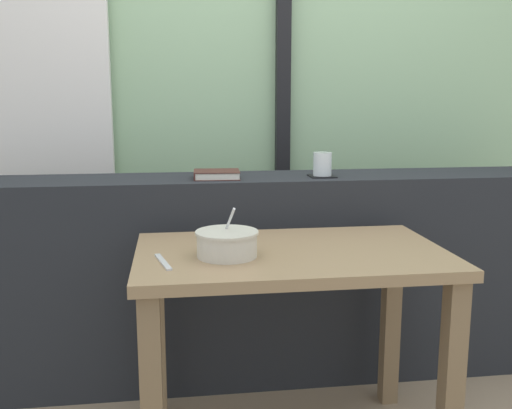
{
  "coord_description": "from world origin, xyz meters",
  "views": [
    {
      "loc": [
        -0.39,
        -1.76,
        1.16
      ],
      "look_at": [
        -0.1,
        0.33,
        0.77
      ],
      "focal_mm": 41.2,
      "sensor_mm": 36.0,
      "label": 1
    }
  ],
  "objects_px": {
    "soup_bowl": "(227,244)",
    "breakfast_table": "(291,288)",
    "fork_utensil": "(163,262)",
    "coaster_square": "(322,176)",
    "juice_glass": "(322,165)",
    "closed_book": "(216,174)"
  },
  "relations": [
    {
      "from": "coaster_square",
      "to": "closed_book",
      "type": "distance_m",
      "value": 0.42
    },
    {
      "from": "soup_bowl",
      "to": "fork_utensil",
      "type": "height_order",
      "value": "soup_bowl"
    },
    {
      "from": "fork_utensil",
      "to": "soup_bowl",
      "type": "bearing_deg",
      "value": -0.1
    },
    {
      "from": "breakfast_table",
      "to": "closed_book",
      "type": "relative_size",
      "value": 5.28
    },
    {
      "from": "juice_glass",
      "to": "coaster_square",
      "type": "bearing_deg",
      "value": 90.0
    },
    {
      "from": "fork_utensil",
      "to": "coaster_square",
      "type": "bearing_deg",
      "value": 30.37
    },
    {
      "from": "closed_book",
      "to": "soup_bowl",
      "type": "relative_size",
      "value": 0.97
    },
    {
      "from": "breakfast_table",
      "to": "coaster_square",
      "type": "height_order",
      "value": "coaster_square"
    },
    {
      "from": "coaster_square",
      "to": "closed_book",
      "type": "relative_size",
      "value": 0.54
    },
    {
      "from": "soup_bowl",
      "to": "juice_glass",
      "type": "bearing_deg",
      "value": 51.6
    },
    {
      "from": "coaster_square",
      "to": "soup_bowl",
      "type": "xyz_separation_m",
      "value": [
        -0.43,
        -0.54,
        -0.12
      ]
    },
    {
      "from": "breakfast_table",
      "to": "soup_bowl",
      "type": "distance_m",
      "value": 0.27
    },
    {
      "from": "closed_book",
      "to": "fork_utensil",
      "type": "bearing_deg",
      "value": -108.46
    },
    {
      "from": "soup_bowl",
      "to": "coaster_square",
      "type": "bearing_deg",
      "value": 51.6
    },
    {
      "from": "soup_bowl",
      "to": "fork_utensil",
      "type": "relative_size",
      "value": 1.12
    },
    {
      "from": "breakfast_table",
      "to": "juice_glass",
      "type": "height_order",
      "value": "juice_glass"
    },
    {
      "from": "juice_glass",
      "to": "fork_utensil",
      "type": "relative_size",
      "value": 0.55
    },
    {
      "from": "breakfast_table",
      "to": "closed_book",
      "type": "height_order",
      "value": "closed_book"
    },
    {
      "from": "breakfast_table",
      "to": "soup_bowl",
      "type": "relative_size",
      "value": 5.1
    },
    {
      "from": "breakfast_table",
      "to": "soup_bowl",
      "type": "xyz_separation_m",
      "value": [
        -0.21,
        -0.05,
        0.16
      ]
    },
    {
      "from": "soup_bowl",
      "to": "breakfast_table",
      "type": "bearing_deg",
      "value": 12.42
    },
    {
      "from": "coaster_square",
      "to": "juice_glass",
      "type": "xyz_separation_m",
      "value": [
        0.0,
        -0.0,
        0.04
      ]
    }
  ]
}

